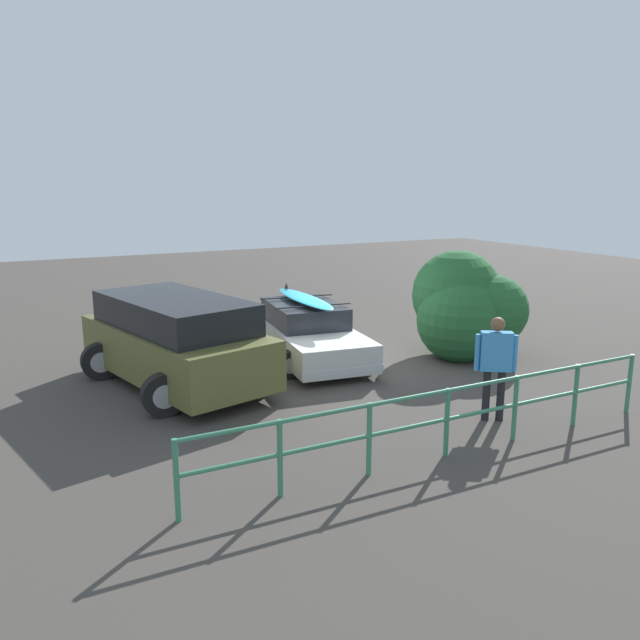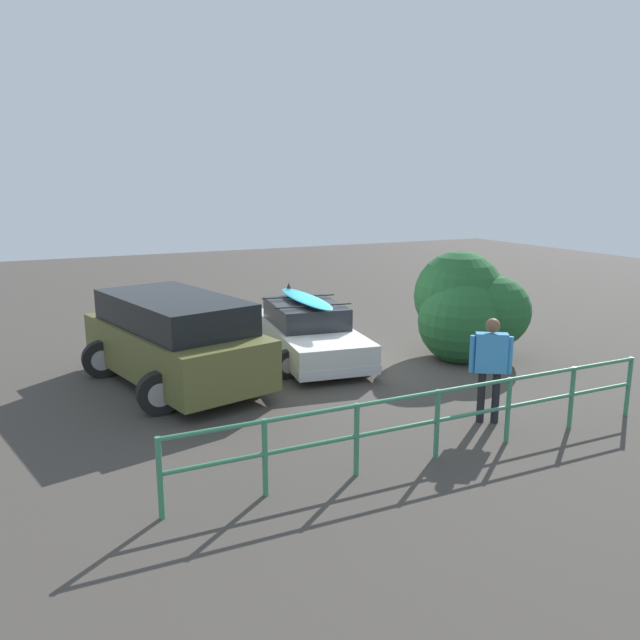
# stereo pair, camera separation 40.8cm
# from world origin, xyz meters

# --- Properties ---
(ground_plane) EXTENTS (44.00, 44.00, 0.02)m
(ground_plane) POSITION_xyz_m (0.00, 0.00, -0.01)
(ground_plane) COLOR #423D38
(ground_plane) RESTS_ON ground
(sedan_car) EXTENTS (2.55, 4.42, 1.46)m
(sedan_car) POSITION_xyz_m (0.44, -0.61, 0.57)
(sedan_car) COLOR silver
(sedan_car) RESTS_ON ground
(suv_car) EXTENTS (3.16, 4.66, 1.68)m
(suv_car) POSITION_xyz_m (3.46, -0.02, 0.87)
(suv_car) COLOR brown
(suv_car) RESTS_ON ground
(person_bystander) EXTENTS (0.57, 0.43, 1.70)m
(person_bystander) POSITION_xyz_m (-0.54, 4.11, 1.02)
(person_bystander) COLOR black
(person_bystander) RESTS_ON ground
(railing_fence) EXTENTS (7.60, 0.16, 0.99)m
(railing_fence) POSITION_xyz_m (0.98, 4.82, 0.65)
(railing_fence) COLOR #387F5B
(railing_fence) RESTS_ON ground
(bush_near_left) EXTENTS (2.45, 2.42, 2.39)m
(bush_near_left) POSITION_xyz_m (-2.75, 0.93, 1.06)
(bush_near_left) COLOR #4C3828
(bush_near_left) RESTS_ON ground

